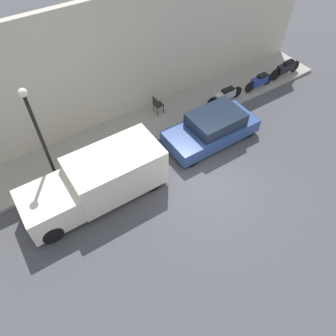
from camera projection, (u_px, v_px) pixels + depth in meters
name	position (u px, v px, depth m)	size (l,w,h in m)	color
ground_plane	(206.00, 183.00, 13.06)	(60.00, 60.00, 0.00)	#47474C
sidewalk	(151.00, 123.00, 15.29)	(2.34, 19.51, 0.16)	gray
building_facade	(132.00, 59.00, 13.99)	(0.30, 19.51, 5.53)	beige
parked_car	(212.00, 128.00, 14.24)	(1.84, 4.11, 1.34)	#2D4784
delivery_van	(97.00, 181.00, 11.93)	(1.92, 5.27, 1.82)	silver
motorcycle_black	(286.00, 68.00, 17.38)	(0.30, 2.10, 0.83)	black
motorcycle_blue	(259.00, 81.00, 16.70)	(0.30, 1.81, 0.75)	navy
scooter_silver	(225.00, 95.00, 15.92)	(0.30, 2.14, 0.72)	#B7B7BF
streetlamp	(38.00, 130.00, 10.94)	(0.29, 0.29, 4.32)	black
cafe_chair	(157.00, 104.00, 15.29)	(0.40, 0.40, 0.90)	#262626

